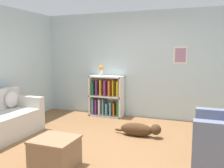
# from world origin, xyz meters

# --- Properties ---
(ground_plane) EXTENTS (14.00, 14.00, 0.00)m
(ground_plane) POSITION_xyz_m (0.00, 0.00, 0.00)
(ground_plane) COLOR brown
(wall_back) EXTENTS (5.60, 0.13, 2.60)m
(wall_back) POSITION_xyz_m (0.00, 2.25, 1.30)
(wall_back) COLOR silver
(wall_back) RESTS_ON ground_plane
(bookshelf) EXTENTS (0.85, 0.36, 1.02)m
(bookshelf) POSITION_xyz_m (-0.76, 2.02, 0.48)
(bookshelf) COLOR silver
(bookshelf) RESTS_ON ground_plane
(coffee_table) EXTENTS (0.59, 0.56, 0.43)m
(coffee_table) POSITION_xyz_m (-0.35, -0.92, 0.23)
(coffee_table) COLOR #846647
(coffee_table) RESTS_ON ground_plane
(dog) EXTENTS (0.95, 0.23, 0.27)m
(dog) POSITION_xyz_m (0.43, 0.79, 0.13)
(dog) COLOR #472D19
(dog) RESTS_ON ground_plane
(vase) EXTENTS (0.12, 0.12, 0.26)m
(vase) POSITION_xyz_m (-0.91, 2.00, 1.17)
(vase) COLOR silver
(vase) RESTS_ON bookshelf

